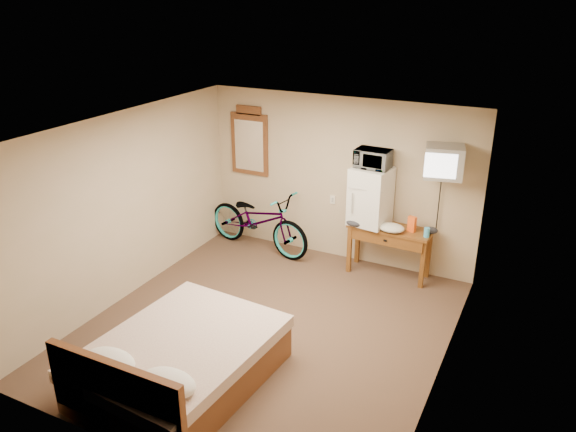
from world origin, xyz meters
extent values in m
plane|color=#4F3427|center=(0.00, 0.00, 0.00)|extent=(4.60, 4.60, 0.00)
plane|color=silver|center=(0.00, 0.00, 2.50)|extent=(4.60, 4.60, 0.00)
cube|color=tan|center=(0.00, 2.30, 1.25)|extent=(4.20, 0.04, 2.50)
cube|color=tan|center=(0.00, -2.30, 1.25)|extent=(4.20, 0.04, 2.50)
cube|color=tan|center=(-2.10, 0.00, 1.25)|extent=(0.04, 4.60, 2.50)
cube|color=tan|center=(2.10, 0.00, 1.25)|extent=(0.04, 4.60, 2.50)
cube|color=silver|center=(-0.08, 2.29, 0.92)|extent=(0.08, 0.01, 0.13)
cube|color=brown|center=(0.91, 2.04, 0.73)|extent=(1.20, 0.50, 0.04)
cube|color=brown|center=(0.37, 1.86, 0.35)|extent=(0.06, 0.06, 0.71)
cube|color=brown|center=(1.45, 1.86, 0.35)|extent=(0.06, 0.06, 0.71)
cube|color=brown|center=(0.37, 2.22, 0.35)|extent=(0.06, 0.06, 0.71)
cube|color=brown|center=(1.45, 2.22, 0.35)|extent=(0.06, 0.06, 0.71)
cube|color=brown|center=(0.91, 1.84, 0.63)|extent=(1.06, 0.08, 0.16)
cube|color=black|center=(0.91, 1.83, 0.63)|extent=(0.05, 0.02, 0.03)
cube|color=silver|center=(0.59, 2.04, 1.17)|extent=(0.58, 0.56, 0.84)
cube|color=#989893|center=(0.59, 1.79, 1.34)|extent=(0.51, 0.01, 0.00)
cylinder|color=#989893|center=(0.41, 1.79, 1.12)|extent=(0.02, 0.02, 0.30)
imported|color=silver|center=(0.59, 2.04, 1.72)|extent=(0.49, 0.34, 0.27)
cube|color=#FE5816|center=(1.22, 2.03, 0.86)|extent=(0.13, 0.10, 0.22)
cylinder|color=#42AEE2|center=(1.45, 1.93, 0.82)|extent=(0.08, 0.08, 0.13)
ellipsoid|color=beige|center=(0.97, 1.90, 0.81)|extent=(0.36, 0.28, 0.11)
ellipsoid|color=black|center=(0.44, 1.86, 0.80)|extent=(0.25, 0.19, 0.10)
ellipsoid|color=black|center=(1.48, 2.09, 0.79)|extent=(0.19, 0.16, 0.09)
cube|color=black|center=(1.57, 2.28, 1.72)|extent=(0.14, 0.02, 0.14)
cylinder|color=black|center=(1.57, 2.24, 1.72)|extent=(0.05, 0.30, 0.05)
cube|color=#989893|center=(1.57, 2.02, 1.82)|extent=(0.56, 0.50, 0.43)
cube|color=white|center=(1.57, 1.81, 1.82)|extent=(0.40, 0.10, 0.32)
cube|color=black|center=(1.57, 2.23, 1.82)|extent=(0.30, 0.08, 0.26)
cube|color=brown|center=(-1.52, 2.27, 1.62)|extent=(0.65, 0.04, 0.98)
cube|color=brown|center=(-1.52, 2.27, 2.16)|extent=(0.43, 0.04, 0.14)
cube|color=white|center=(-1.52, 2.25, 1.60)|extent=(0.51, 0.01, 0.80)
imported|color=black|center=(-1.20, 1.95, 0.50)|extent=(1.99, 0.96, 1.00)
cube|color=brown|center=(-0.31, -1.30, 0.20)|extent=(1.65, 2.11, 0.40)
cube|color=beige|center=(-0.31, -1.30, 0.45)|extent=(1.69, 2.16, 0.14)
cube|color=brown|center=(-0.31, -2.26, 0.55)|extent=(1.51, 0.08, 0.70)
ellipsoid|color=silver|center=(-0.66, -1.95, 0.58)|extent=(0.57, 0.35, 0.20)
ellipsoid|color=silver|center=(0.04, -1.95, 0.58)|extent=(0.57, 0.35, 0.20)
camera|label=1|loc=(2.88, -5.18, 3.93)|focal=35.00mm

